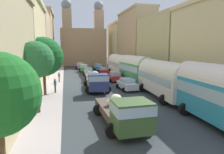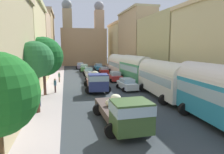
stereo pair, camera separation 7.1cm
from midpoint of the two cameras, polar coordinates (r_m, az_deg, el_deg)
name	(u,v)px [view 2 (the right image)]	position (r m, az deg, el deg)	size (l,w,h in m)	color
ground_plane	(102,82)	(32.36, -2.74, -1.30)	(154.00, 154.00, 0.00)	#333A3E
sidewalk_left	(55,83)	(31.90, -15.67, -1.61)	(2.50, 70.00, 0.14)	#ADA3A2
sidewalk_right	(145,80)	(34.35, 9.25, -0.72)	(2.50, 70.00, 0.14)	#A1918A
building_left_2	(19,45)	(29.04, -24.48, 8.25)	(6.17, 13.11, 11.41)	beige
building_left_3	(38,44)	(42.39, -19.96, 8.65)	(4.31, 12.43, 12.04)	tan
building_left_4	(43,40)	(56.44, -18.75, 9.73)	(5.73, 14.60, 14.45)	tan
building_right_1	(214,48)	(25.73, 26.83, 7.38)	(4.97, 11.61, 10.68)	#CFBD87
building_right_2	(162,47)	(36.50, 13.79, 8.06)	(4.42, 13.18, 10.79)	tan
building_right_3	(136,41)	(49.72, 6.67, 10.13)	(5.37, 14.35, 14.06)	tan
building_right_4	(122,44)	(63.29, 2.75, 9.14)	(6.39, 13.00, 12.66)	beige
distant_church	(84,44)	(64.00, -7.96, 9.14)	(13.47, 6.96, 19.07)	tan
parked_bus_1	(163,77)	(22.60, 14.09, -0.05)	(3.54, 9.69, 3.97)	silver
parked_bus_2	(135,68)	(30.81, 6.52, 2.55)	(3.44, 8.15, 4.18)	#3B8C60
parked_bus_3	(120,64)	(39.39, 2.17, 3.67)	(3.37, 10.00, 4.03)	beige
cargo_truck_0	(123,111)	(13.66, 3.33, -9.57)	(3.24, 7.27, 2.26)	#355328
cargo_truck_1	(97,81)	(25.15, -4.20, -1.22)	(3.34, 7.39, 2.34)	navy
car_0	(93,77)	(32.26, -5.30, 0.08)	(2.34, 4.47, 1.61)	silver
car_1	(88,71)	(39.55, -6.58, 1.56)	(2.18, 4.08, 1.61)	silver
car_2	(84,68)	(46.30, -7.75, 2.54)	(2.37, 4.28, 1.64)	#51964C
car_3	(80,66)	(52.33, -8.84, 3.12)	(2.36, 3.92, 1.55)	gray
car_4	(127,84)	(25.93, 4.36, -2.01)	(2.33, 4.01, 1.48)	silver
car_5	(115,76)	(32.59, 0.97, 0.15)	(2.38, 3.88, 1.53)	#B92D2B
car_6	(104,70)	(41.90, -2.30, 1.88)	(2.28, 3.80, 1.41)	red
car_7	(98,67)	(48.44, -3.79, 2.85)	(2.10, 4.04, 1.68)	#398EBF
pedestrian_0	(55,85)	(24.61, -15.58, -2.12)	(0.41, 0.41, 1.81)	#533D3E
pedestrian_1	(59,77)	(31.97, -14.53, 0.08)	(0.33, 0.33, 1.68)	#7A6954
pedestrian_2	(39,96)	(19.30, -19.67, -5.11)	(0.43, 0.43, 1.83)	navy
roadside_tree_1	(35,60)	(17.12, -20.65, 4.38)	(2.93, 2.93, 5.88)	brown
roadside_tree_2	(43,57)	(23.40, -18.60, 5.43)	(4.27, 4.27, 6.53)	brown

